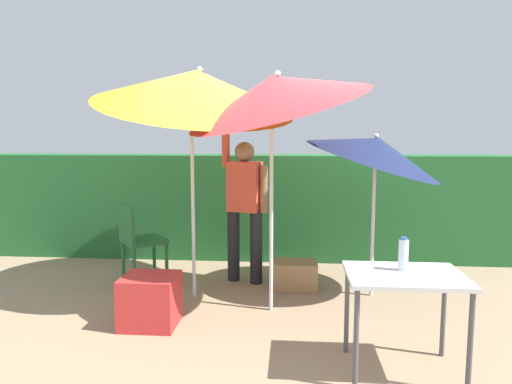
% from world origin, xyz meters
% --- Properties ---
extents(ground_plane, '(24.00, 24.00, 0.00)m').
position_xyz_m(ground_plane, '(0.00, 0.00, 0.00)').
color(ground_plane, '#9E8466').
extents(hedge_row, '(8.00, 0.70, 1.41)m').
position_xyz_m(hedge_row, '(0.00, 1.97, 0.71)').
color(hedge_row, '#23602D').
rests_on(hedge_row, ground_plane).
extents(umbrella_rainbow, '(1.80, 1.72, 2.56)m').
position_xyz_m(umbrella_rainbow, '(0.20, -0.08, 2.05)').
color(umbrella_rainbow, silver).
rests_on(umbrella_rainbow, ground_plane).
extents(umbrella_orange, '(2.11, 2.05, 2.67)m').
position_xyz_m(umbrella_orange, '(-0.61, 0.31, 2.13)').
color(umbrella_orange, silver).
rests_on(umbrella_orange, ground_plane).
extents(umbrella_yellow, '(1.45, 1.42, 1.90)m').
position_xyz_m(umbrella_yellow, '(1.21, 0.48, 1.52)').
color(umbrella_yellow, silver).
rests_on(umbrella_yellow, ground_plane).
extents(person_vendor, '(0.55, 0.31, 1.88)m').
position_xyz_m(person_vendor, '(-0.17, 0.80, 0.93)').
color(person_vendor, black).
rests_on(person_vendor, ground_plane).
extents(chair_plastic, '(0.62, 0.62, 0.89)m').
position_xyz_m(chair_plastic, '(-1.39, 0.71, 0.51)').
color(chair_plastic, '#236633').
rests_on(chair_plastic, ground_plane).
extents(cooler_box, '(0.47, 0.44, 0.45)m').
position_xyz_m(cooler_box, '(-0.87, -0.48, 0.22)').
color(cooler_box, red).
rests_on(cooler_box, ground_plane).
extents(crate_cardboard, '(0.48, 0.35, 0.30)m').
position_xyz_m(crate_cardboard, '(0.41, 0.62, 0.15)').
color(crate_cardboard, '#9E7A4C').
rests_on(crate_cardboard, ground_plane).
extents(folding_table, '(0.80, 0.60, 0.72)m').
position_xyz_m(folding_table, '(1.15, -1.12, 0.63)').
color(folding_table, '#4C4C51').
rests_on(folding_table, ground_plane).
extents(bottle_water, '(0.07, 0.07, 0.24)m').
position_xyz_m(bottle_water, '(1.15, -1.05, 0.83)').
color(bottle_water, silver).
rests_on(bottle_water, folding_table).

